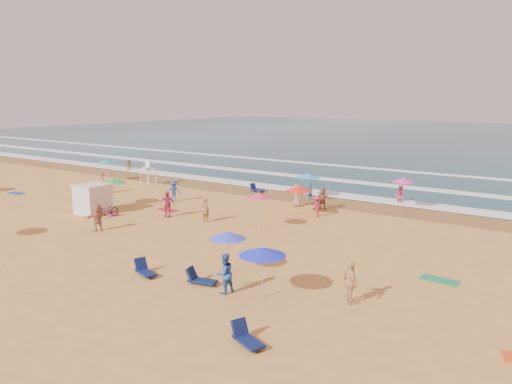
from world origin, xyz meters
The scene contains 12 objects.
ground centered at (0.00, 0.00, 0.00)m, with size 220.00×220.00×0.00m, color gold.
ocean centered at (0.00, 84.00, 0.00)m, with size 220.00×140.00×0.18m, color #0C4756.
wet_sand centered at (0.00, 12.50, 0.01)m, with size 220.00×220.00×0.00m, color olive.
surf_foam centered at (0.00, 21.32, 0.10)m, with size 200.00×18.70×0.05m.
cabana centered at (-6.80, -1.08, 1.00)m, with size 2.00×2.00×2.00m, color silver.
cabana_roof centered at (-6.80, -1.08, 2.06)m, with size 2.20×2.20×0.12m, color silver.
bicycle centered at (-4.90, -1.38, 0.49)m, with size 0.65×1.85×0.97m, color black.
lifeguard_stand centered at (-12.38, 9.41, 1.05)m, with size 1.20×1.20×2.10m, color white, non-canonical shape.
beach_umbrellas centered at (1.44, 0.78, 2.04)m, with size 54.08×28.48×0.81m.
loungers centered at (6.68, -3.17, 0.17)m, with size 45.83×27.09×0.34m.
towels centered at (-0.56, -3.62, 0.01)m, with size 49.28×23.53×0.03m.
beachgoers centered at (0.71, 3.58, 0.84)m, with size 50.39×24.67×2.13m.
Camera 1 is at (23.27, -23.14, 8.28)m, focal length 35.00 mm.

